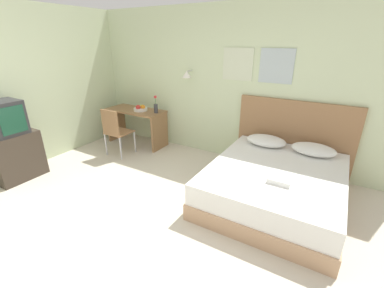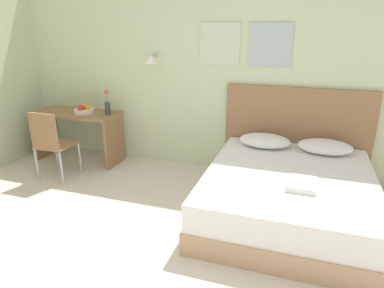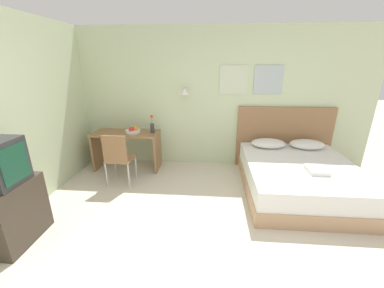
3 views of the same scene
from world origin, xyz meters
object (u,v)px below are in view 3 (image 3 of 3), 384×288
at_px(bed, 299,178).
at_px(flower_vase, 152,126).
at_px(folded_towel_near_foot, 317,170).
at_px(desk, 127,143).
at_px(tv_stand, 10,213).
at_px(pillow_right, 307,144).
at_px(headboard, 283,138).
at_px(desk_chair, 118,156).
at_px(fruit_bowl, 133,130).
at_px(pillow_left, 268,143).

height_order(bed, flower_vase, flower_vase).
height_order(folded_towel_near_foot, desk, desk).
bearing_deg(flower_vase, tv_stand, -118.96).
bearing_deg(pillow_right, tv_stand, -152.09).
distance_m(headboard, folded_towel_near_foot, 1.32).
xyz_separation_m(pillow_right, flower_vase, (-2.89, -0.03, 0.29)).
xyz_separation_m(bed, tv_stand, (-3.71, -1.42, 0.12)).
bearing_deg(tv_stand, flower_vase, 61.04).
relative_size(headboard, flower_vase, 5.30).
bearing_deg(bed, desk_chair, -179.87).
relative_size(bed, flower_vase, 5.77).
relative_size(desk, fruit_bowl, 4.52).
relative_size(bed, fruit_bowl, 7.20).
relative_size(bed, headboard, 1.09).
bearing_deg(tv_stand, folded_towel_near_foot, 16.37).
bearing_deg(folded_towel_near_foot, flower_vase, 159.47).
height_order(folded_towel_near_foot, fruit_bowl, fruit_bowl).
height_order(headboard, pillow_right, headboard).
bearing_deg(headboard, pillow_left, -140.38).
distance_m(pillow_left, desk_chair, 2.72).
height_order(desk, desk_chair, desk_chair).
relative_size(headboard, tv_stand, 2.44).
relative_size(headboard, pillow_right, 2.92).
distance_m(pillow_left, flower_vase, 2.20).
relative_size(headboard, desk, 1.46).
xyz_separation_m(pillow_left, fruit_bowl, (-2.55, -0.06, 0.21)).
xyz_separation_m(desk, tv_stand, (-0.65, -2.10, -0.15)).
relative_size(pillow_left, pillow_right, 1.00).
xyz_separation_m(headboard, folded_towel_near_foot, (0.12, -1.32, -0.07)).
bearing_deg(desk, flower_vase, 1.86).
bearing_deg(fruit_bowl, headboard, 6.93).
xyz_separation_m(fruit_bowl, tv_stand, (-0.80, -2.09, -0.41)).
relative_size(bed, pillow_left, 3.18).
bearing_deg(flower_vase, fruit_bowl, -175.31).
xyz_separation_m(desk, desk_chair, (0.09, -0.69, 0.01)).
distance_m(headboard, fruit_bowl, 2.93).
xyz_separation_m(bed, flower_vase, (-2.54, 0.70, 0.61)).
relative_size(fruit_bowl, tv_stand, 0.37).
bearing_deg(pillow_right, fruit_bowl, -178.90).
height_order(bed, fruit_bowl, fruit_bowl).
bearing_deg(folded_towel_near_foot, bed, 111.72).
relative_size(pillow_left, desk_chair, 0.68).
height_order(fruit_bowl, flower_vase, flower_vase).
xyz_separation_m(desk_chair, flower_vase, (0.43, 0.70, 0.33)).
bearing_deg(bed, fruit_bowl, 167.08).
relative_size(headboard, pillow_left, 2.92).
height_order(bed, desk_chair, desk_chair).
relative_size(desk_chair, tv_stand, 1.23).
distance_m(headboard, desk, 3.08).
bearing_deg(desk, fruit_bowl, -5.05).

